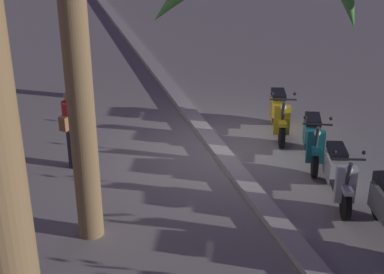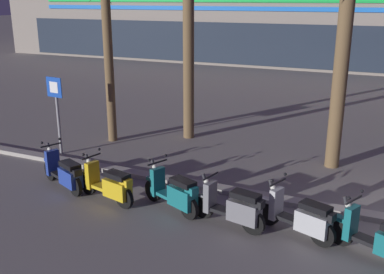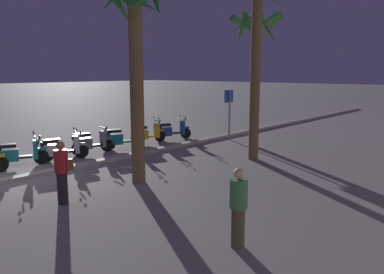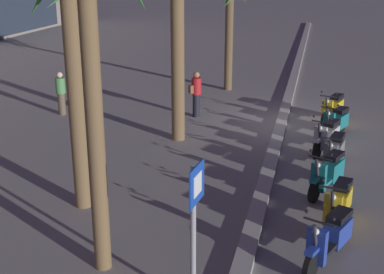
# 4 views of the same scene
# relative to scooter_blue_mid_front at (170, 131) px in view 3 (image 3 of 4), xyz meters

# --- Properties ---
(ground_plane) EXTENTS (200.00, 200.00, 0.00)m
(ground_plane) POSITION_rel_scooter_blue_mid_front_xyz_m (8.22, 1.41, -0.44)
(ground_plane) COLOR gray
(curb_strip) EXTENTS (60.00, 0.36, 0.12)m
(curb_strip) POSITION_rel_scooter_blue_mid_front_xyz_m (8.22, 1.50, -0.38)
(curb_strip) COLOR #ADA89E
(curb_strip) RESTS_ON ground
(scooter_blue_mid_front) EXTENTS (1.76, 0.92, 1.17)m
(scooter_blue_mid_front) POSITION_rel_scooter_blue_mid_front_xyz_m (0.00, 0.00, 0.00)
(scooter_blue_mid_front) COLOR black
(scooter_blue_mid_front) RESTS_ON ground
(scooter_yellow_mid_rear) EXTENTS (1.75, 0.71, 1.17)m
(scooter_yellow_mid_rear) POSITION_rel_scooter_blue_mid_front_xyz_m (1.45, -0.17, 0.00)
(scooter_yellow_mid_rear) COLOR black
(scooter_yellow_mid_rear) RESTS_ON ground
(scooter_teal_tail_end) EXTENTS (1.68, 0.88, 1.17)m
(scooter_teal_tail_end) POSITION_rel_scooter_blue_mid_front_xyz_m (3.06, 0.04, 0.02)
(scooter_teal_tail_end) COLOR black
(scooter_teal_tail_end) RESTS_ON ground
(scooter_grey_gap_after_mid) EXTENTS (1.75, 0.68, 1.04)m
(scooter_grey_gap_after_mid) POSITION_rel_scooter_blue_mid_front_xyz_m (4.51, -0.12, 0.02)
(scooter_grey_gap_after_mid) COLOR black
(scooter_grey_gap_after_mid) RESTS_ON ground
(scooter_silver_lead_nearest) EXTENTS (1.72, 0.82, 1.17)m
(scooter_silver_lead_nearest) POSITION_rel_scooter_blue_mid_front_xyz_m (5.88, 0.05, 0.01)
(scooter_silver_lead_nearest) COLOR black
(scooter_silver_lead_nearest) RESTS_ON ground
(scooter_teal_mid_centre) EXTENTS (1.70, 0.90, 1.17)m
(scooter_teal_mid_centre) POSITION_rel_scooter_blue_mid_front_xyz_m (7.38, -0.22, 0.00)
(scooter_teal_mid_centre) COLOR black
(scooter_teal_mid_centre) RESTS_ON ground
(crossing_sign) EXTENTS (0.60, 0.15, 2.40)m
(crossing_sign) POSITION_rel_scooter_blue_mid_front_xyz_m (-1.92, 2.10, 1.06)
(crossing_sign) COLOR #939399
(crossing_sign) RESTS_ON ground
(palm_tree_mid_walkway) EXTENTS (2.26, 2.29, 5.79)m
(palm_tree_mid_walkway) POSITION_rel_scooter_blue_mid_front_xyz_m (-1.22, 3.93, 4.04)
(palm_tree_mid_walkway) COLOR brown
(palm_tree_mid_walkway) RESTS_ON ground
(palm_tree_far_corner) EXTENTS (2.27, 2.29, 6.87)m
(palm_tree_far_corner) POSITION_rel_scooter_blue_mid_front_xyz_m (0.96, 5.32, 4.62)
(palm_tree_far_corner) COLOR brown
(palm_tree_far_corner) RESTS_ON ground
(palm_tree_by_mall_entrance) EXTENTS (1.93, 2.04, 5.92)m
(palm_tree_by_mall_entrance) POSITION_rel_scooter_blue_mid_front_xyz_m (5.88, 4.47, 3.83)
(palm_tree_by_mall_entrance) COLOR brown
(palm_tree_by_mall_entrance) RESTS_ON ground
(pedestrian_window_shopping) EXTENTS (0.42, 0.42, 1.59)m
(pedestrian_window_shopping) POSITION_rel_scooter_blue_mid_front_xyz_m (8.39, 4.49, 0.40)
(pedestrian_window_shopping) COLOR black
(pedestrian_window_shopping) RESTS_ON ground
(pedestrian_by_palm_tree) EXTENTS (0.34, 0.34, 1.53)m
(pedestrian_by_palm_tree) POSITION_rel_scooter_blue_mid_front_xyz_m (7.52, 9.17, 0.36)
(pedestrian_by_palm_tree) COLOR brown
(pedestrian_by_palm_tree) RESTS_ON ground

